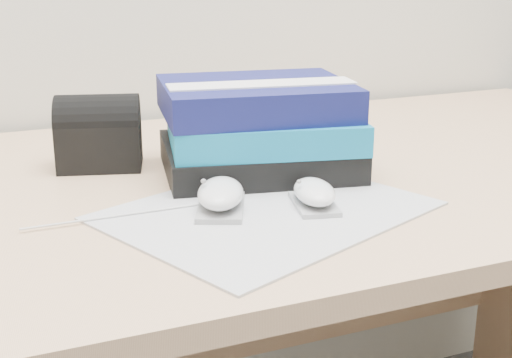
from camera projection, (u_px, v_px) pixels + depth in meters
name	position (u px, v px, depth m)	size (l,w,h in m)	color
desk	(253.00, 293.00, 1.20)	(1.60, 0.80, 0.73)	tan
mousepad	(267.00, 211.00, 0.90)	(0.38, 0.29, 0.00)	#999AA1
mouse_rear	(221.00, 196.00, 0.89)	(0.09, 0.12, 0.04)	#98989A
mouse_front	(314.00, 194.00, 0.91)	(0.07, 0.10, 0.04)	#9FA0A2
usb_cable	(115.00, 216.00, 0.87)	(0.00, 0.00, 0.23)	silver
book_stack	(259.00, 128.00, 1.05)	(0.32, 0.27, 0.14)	black
pouch	(99.00, 133.00, 1.07)	(0.14, 0.12, 0.11)	black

